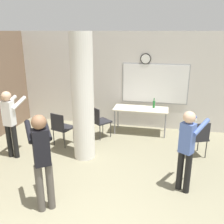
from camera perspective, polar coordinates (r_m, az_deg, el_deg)
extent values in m
cube|color=silver|center=(7.44, 4.75, 7.16)|extent=(8.00, 0.12, 2.80)
cylinder|color=black|center=(7.23, 7.69, 11.96)|extent=(0.30, 0.03, 0.30)
cylinder|color=white|center=(7.22, 7.68, 11.94)|extent=(0.26, 0.01, 0.25)
cube|color=#99999E|center=(7.33, 9.76, 6.40)|extent=(1.90, 0.01, 1.16)
cube|color=white|center=(7.32, 9.76, 6.39)|extent=(1.84, 0.02, 1.10)
cylinder|color=silver|center=(5.47, -6.68, 3.09)|extent=(0.48, 0.48, 2.80)
cube|color=beige|center=(7.04, 6.60, 0.72)|extent=(1.51, 0.61, 0.03)
cylinder|color=gray|center=(7.03, 0.62, -2.34)|extent=(0.04, 0.04, 0.70)
cylinder|color=gray|center=(6.90, 12.05, -3.15)|extent=(0.04, 0.04, 0.70)
cylinder|color=gray|center=(7.48, 1.38, -1.05)|extent=(0.04, 0.04, 0.70)
cylinder|color=gray|center=(7.36, 12.10, -1.79)|extent=(0.04, 0.04, 0.70)
cylinder|color=#1E6B2D|center=(7.12, 9.55, 1.73)|extent=(0.07, 0.07, 0.20)
cylinder|color=#1E6B2D|center=(7.08, 9.60, 2.81)|extent=(0.03, 0.03, 0.08)
cube|color=#232328|center=(6.49, -11.08, -3.55)|extent=(0.55, 0.55, 0.04)
cube|color=#232328|center=(6.27, -12.42, -2.26)|extent=(0.39, 0.15, 0.40)
cylinder|color=#333333|center=(6.59, -8.75, -5.26)|extent=(0.02, 0.02, 0.43)
cylinder|color=#333333|center=(6.81, -11.13, -4.62)|extent=(0.02, 0.02, 0.43)
cylinder|color=#333333|center=(6.34, -10.77, -6.35)|extent=(0.02, 0.02, 0.43)
cylinder|color=#333333|center=(6.57, -13.18, -5.64)|extent=(0.02, 0.02, 0.43)
cube|color=#232328|center=(6.81, -2.45, -2.14)|extent=(0.62, 0.62, 0.04)
cube|color=#232328|center=(6.63, -3.91, -0.74)|extent=(0.33, 0.27, 0.40)
cylinder|color=#333333|center=(6.86, -0.32, -4.07)|extent=(0.02, 0.02, 0.43)
cylinder|color=#333333|center=(7.13, -2.12, -3.21)|extent=(0.02, 0.02, 0.43)
cylinder|color=#333333|center=(6.66, -2.76, -4.79)|extent=(0.02, 0.02, 0.43)
cylinder|color=#333333|center=(6.94, -4.51, -3.88)|extent=(0.02, 0.02, 0.43)
cube|color=#232328|center=(6.13, 18.63, -5.52)|extent=(0.57, 0.57, 0.04)
cube|color=#232328|center=(5.88, 19.78, -4.32)|extent=(0.38, 0.18, 0.40)
cylinder|color=#333333|center=(6.45, 19.10, -6.66)|extent=(0.02, 0.02, 0.43)
cylinder|color=#333333|center=(6.29, 16.20, -7.01)|extent=(0.02, 0.02, 0.43)
cylinder|color=#333333|center=(6.17, 20.68, -8.00)|extent=(0.02, 0.02, 0.43)
cylinder|color=#333333|center=(6.00, 17.68, -8.41)|extent=(0.02, 0.02, 0.43)
cylinder|color=#514C47|center=(4.33, -13.92, -16.09)|extent=(0.12, 0.12, 0.83)
cylinder|color=#514C47|center=(4.31, -16.16, -16.43)|extent=(0.12, 0.12, 0.83)
cube|color=black|center=(3.97, -15.87, -7.75)|extent=(0.31, 0.30, 0.59)
sphere|color=brown|center=(3.81, -16.39, -2.24)|extent=(0.22, 0.22, 0.22)
cylinder|color=black|center=(4.12, -14.75, -3.76)|extent=(0.38, 0.47, 0.24)
cylinder|color=black|center=(4.10, -18.43, -4.25)|extent=(0.38, 0.47, 0.24)
cube|color=white|center=(4.32, -18.76, -3.10)|extent=(0.11, 0.13, 0.04)
cylinder|color=black|center=(4.77, 16.89, -13.26)|extent=(0.11, 0.11, 0.77)
cylinder|color=black|center=(4.83, 15.28, -12.67)|extent=(0.11, 0.11, 0.77)
cube|color=#4C66AD|center=(4.50, 16.81, -5.72)|extent=(0.29, 0.27, 0.55)
sphere|color=#D8AD8C|center=(4.37, 17.26, -1.16)|extent=(0.21, 0.21, 0.21)
cylinder|color=#4C66AD|center=(4.57, 19.72, -3.26)|extent=(0.34, 0.45, 0.22)
cylinder|color=#4C66AD|center=(4.67, 17.02, -2.51)|extent=(0.34, 0.45, 0.22)
cube|color=white|center=(4.86, 18.29, -1.84)|extent=(0.10, 0.13, 0.04)
cylinder|color=black|center=(6.14, -21.25, -6.32)|extent=(0.12, 0.12, 0.79)
cylinder|color=black|center=(6.23, -22.41, -6.10)|extent=(0.12, 0.12, 0.79)
cube|color=white|center=(5.95, -22.59, -0.25)|extent=(0.24, 0.20, 0.56)
sphere|color=#D8AD8C|center=(5.85, -23.04, 3.35)|extent=(0.21, 0.21, 0.21)
cylinder|color=white|center=(6.00, -20.54, 1.94)|extent=(0.11, 0.50, 0.23)
cylinder|color=white|center=(6.15, -22.46, 2.09)|extent=(0.11, 0.50, 0.23)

